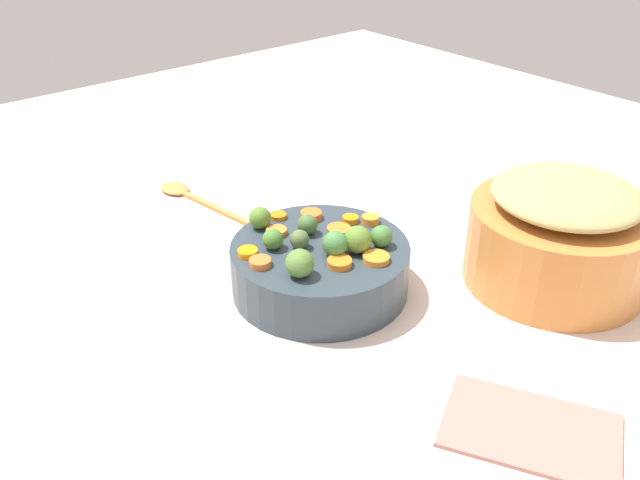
# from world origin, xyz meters

# --- Properties ---
(tabletop) EXTENTS (2.40, 2.40, 0.02)m
(tabletop) POSITION_xyz_m (0.00, 0.00, 0.01)
(tabletop) COLOR beige
(tabletop) RESTS_ON ground
(serving_bowl_carrots) EXTENTS (0.27, 0.27, 0.08)m
(serving_bowl_carrots) POSITION_xyz_m (-0.02, 0.01, 0.06)
(serving_bowl_carrots) COLOR #313E47
(serving_bowl_carrots) RESTS_ON tabletop
(metal_pot) EXTENTS (0.27, 0.27, 0.13)m
(metal_pot) POSITION_xyz_m (0.19, 0.30, 0.08)
(metal_pot) COLOR #CC7D3A
(metal_pot) RESTS_ON tabletop
(stuffing_mound) EXTENTS (0.22, 0.22, 0.04)m
(stuffing_mound) POSITION_xyz_m (0.19, 0.30, 0.17)
(stuffing_mound) COLOR tan
(stuffing_mound) RESTS_ON metal_pot
(carrot_slice_0) EXTENTS (0.03, 0.03, 0.01)m
(carrot_slice_0) POSITION_xyz_m (-0.02, 0.12, 0.10)
(carrot_slice_0) COLOR orange
(carrot_slice_0) RESTS_ON serving_bowl_carrots
(carrot_slice_1) EXTENTS (0.05, 0.05, 0.01)m
(carrot_slice_1) POSITION_xyz_m (-0.03, 0.06, 0.10)
(carrot_slice_1) COLOR orange
(carrot_slice_1) RESTS_ON serving_bowl_carrots
(carrot_slice_2) EXTENTS (0.04, 0.04, 0.01)m
(carrot_slice_2) POSITION_xyz_m (-0.09, 0.06, 0.10)
(carrot_slice_2) COLOR orange
(carrot_slice_2) RESTS_ON serving_bowl_carrots
(carrot_slice_3) EXTENTS (0.04, 0.04, 0.01)m
(carrot_slice_3) POSITION_xyz_m (-0.13, 0.02, 0.10)
(carrot_slice_3) COLOR orange
(carrot_slice_3) RESTS_ON serving_bowl_carrots
(carrot_slice_4) EXTENTS (0.03, 0.03, 0.01)m
(carrot_slice_4) POSITION_xyz_m (-0.07, -0.08, 0.10)
(carrot_slice_4) COLOR orange
(carrot_slice_4) RESTS_ON serving_bowl_carrots
(carrot_slice_5) EXTENTS (0.04, 0.04, 0.01)m
(carrot_slice_5) POSITION_xyz_m (-0.03, -0.09, 0.10)
(carrot_slice_5) COLOR orange
(carrot_slice_5) RESTS_ON serving_bowl_carrots
(carrot_slice_6) EXTENTS (0.03, 0.03, 0.01)m
(carrot_slice_6) POSITION_xyz_m (-0.00, 0.08, 0.10)
(carrot_slice_6) COLOR orange
(carrot_slice_6) RESTS_ON serving_bowl_carrots
(carrot_slice_7) EXTENTS (0.05, 0.05, 0.01)m
(carrot_slice_7) POSITION_xyz_m (0.06, 0.05, 0.10)
(carrot_slice_7) COLOR orange
(carrot_slice_7) RESTS_ON serving_bowl_carrots
(carrot_slice_8) EXTENTS (0.04, 0.04, 0.01)m
(carrot_slice_8) POSITION_xyz_m (0.04, -0.00, 0.10)
(carrot_slice_8) COLOR orange
(carrot_slice_8) RESTS_ON serving_bowl_carrots
(carrot_slice_9) EXTENTS (0.03, 0.03, 0.01)m
(carrot_slice_9) POSITION_xyz_m (-0.05, 0.10, 0.10)
(carrot_slice_9) COLOR orange
(carrot_slice_9) RESTS_ON serving_bowl_carrots
(carrot_slice_10) EXTENTS (0.03, 0.03, 0.01)m
(carrot_slice_10) POSITION_xyz_m (-0.09, -0.01, 0.10)
(carrot_slice_10) COLOR orange
(carrot_slice_10) RESTS_ON serving_bowl_carrots
(brussels_sprout_0) EXTENTS (0.03, 0.03, 0.03)m
(brussels_sprout_0) POSITION_xyz_m (0.04, 0.08, 0.11)
(brussels_sprout_0) COLOR #447E37
(brussels_sprout_0) RESTS_ON serving_bowl_carrots
(brussels_sprout_1) EXTENTS (0.03, 0.03, 0.03)m
(brussels_sprout_1) POSITION_xyz_m (-0.03, -0.01, 0.11)
(brussels_sprout_1) COLOR #526B3C
(brussels_sprout_1) RESTS_ON serving_bowl_carrots
(brussels_sprout_2) EXTENTS (0.04, 0.04, 0.04)m
(brussels_sprout_2) POSITION_xyz_m (0.02, -0.06, 0.12)
(brussels_sprout_2) COLOR #588239
(brussels_sprout_2) RESTS_ON serving_bowl_carrots
(brussels_sprout_3) EXTENTS (0.03, 0.03, 0.03)m
(brussels_sprout_3) POSITION_xyz_m (-0.06, 0.02, 0.11)
(brussels_sprout_3) COLOR #456C39
(brussels_sprout_3) RESTS_ON serving_bowl_carrots
(brussels_sprout_4) EXTENTS (0.04, 0.04, 0.04)m
(brussels_sprout_4) POSITION_xyz_m (0.03, 0.04, 0.12)
(brussels_sprout_4) COLOR olive
(brussels_sprout_4) RESTS_ON serving_bowl_carrots
(brussels_sprout_5) EXTENTS (0.04, 0.04, 0.04)m
(brussels_sprout_5) POSITION_xyz_m (0.01, 0.01, 0.11)
(brussels_sprout_5) COLOR #468141
(brussels_sprout_5) RESTS_ON serving_bowl_carrots
(brussels_sprout_6) EXTENTS (0.03, 0.03, 0.03)m
(brussels_sprout_6) POSITION_xyz_m (-0.12, -0.02, 0.11)
(brussels_sprout_6) COLOR #547F2B
(brussels_sprout_6) RESTS_ON serving_bowl_carrots
(brussels_sprout_7) EXTENTS (0.03, 0.03, 0.03)m
(brussels_sprout_7) POSITION_xyz_m (-0.06, -0.04, 0.11)
(brussels_sprout_7) COLOR #467B30
(brussels_sprout_7) RESTS_ON serving_bowl_carrots
(wooden_spoon) EXTENTS (0.32, 0.08, 0.01)m
(wooden_spoon) POSITION_xyz_m (-0.40, 0.02, 0.03)
(wooden_spoon) COLOR #BC8645
(wooden_spoon) RESTS_ON tabletop
(dish_towel) EXTENTS (0.23, 0.21, 0.01)m
(dish_towel) POSITION_xyz_m (0.36, 0.01, 0.02)
(dish_towel) COLOR #AE776C
(dish_towel) RESTS_ON tabletop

